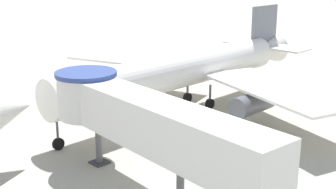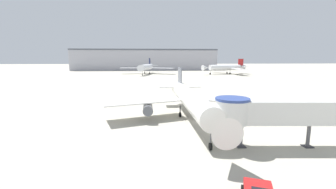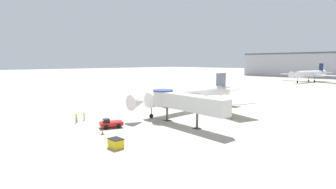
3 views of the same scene
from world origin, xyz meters
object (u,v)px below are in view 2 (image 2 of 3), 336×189
at_px(main_airplane, 190,100).
at_px(jet_bridge, 278,112).
at_px(background_jet_navy_tail, 146,67).
at_px(background_jet_red_tail, 226,67).
at_px(traffic_cone_starboard_wing, 263,119).

distance_m(main_airplane, jet_bridge, 15.29).
bearing_deg(background_jet_navy_tail, background_jet_red_tail, 6.07).
bearing_deg(jet_bridge, main_airplane, 128.34).
relative_size(background_jet_red_tail, background_jet_navy_tail, 0.93).
bearing_deg(background_jet_navy_tail, traffic_cone_starboard_wing, -68.82).
bearing_deg(main_airplane, jet_bridge, -56.98).
bearing_deg(background_jet_red_tail, jet_bridge, -33.50).
distance_m(main_airplane, traffic_cone_starboard_wing, 12.97).
height_order(jet_bridge, background_jet_red_tail, background_jet_red_tail).
xyz_separation_m(jet_bridge, background_jet_red_tail, (36.64, 125.29, 0.10)).
height_order(jet_bridge, background_jet_navy_tail, background_jet_navy_tail).
xyz_separation_m(jet_bridge, background_jet_navy_tail, (-17.68, 129.84, 0.31)).
height_order(main_airplane, background_jet_navy_tail, background_jet_navy_tail).
bearing_deg(traffic_cone_starboard_wing, jet_bridge, -109.87).
bearing_deg(main_airplane, traffic_cone_starboard_wing, -8.66).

